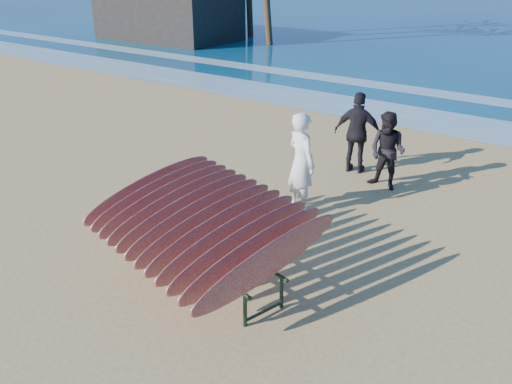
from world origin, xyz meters
TOP-DOWN VIEW (x-y plane):
  - ground at (0.00, 0.00)m, footprint 120.00×120.00m
  - foam_near at (0.00, 10.00)m, footprint 160.00×160.00m
  - foam_far at (0.00, 13.50)m, footprint 160.00×160.00m
  - surfboard_rack at (-0.11, -0.47)m, footprint 3.69×3.26m
  - person_white at (-0.10, 2.38)m, footprint 0.84×0.71m
  - person_dark_a at (0.78, 4.36)m, footprint 0.85×0.69m
  - person_dark_b at (-0.15, 4.85)m, footprint 1.15×0.67m
  - building at (-18.76, 17.65)m, footprint 8.00×4.44m

SIDE VIEW (x-z plane):
  - ground at x=0.00m, z-range 0.00..0.00m
  - foam_far at x=0.00m, z-range 0.01..0.01m
  - foam_near at x=0.00m, z-range 0.01..0.01m
  - person_dark_a at x=0.78m, z-range 0.00..1.65m
  - surfboard_rack at x=-0.11m, z-range 0.17..1.60m
  - person_dark_b at x=-0.15m, z-range 0.00..1.84m
  - person_white at x=-0.10m, z-range 0.00..1.95m
  - building at x=-18.76m, z-range 0.00..3.55m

